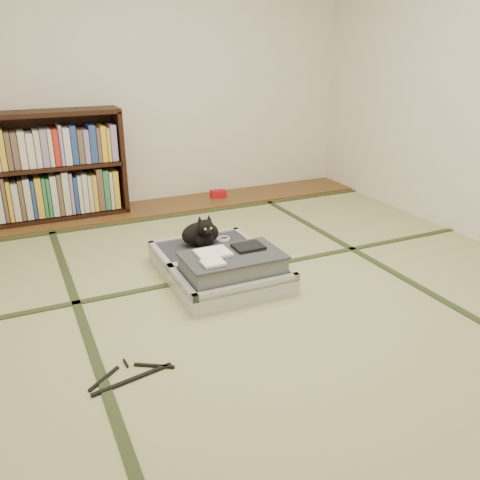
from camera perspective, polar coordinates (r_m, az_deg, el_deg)
name	(u,v)px	position (r m, az deg, el deg)	size (l,w,h in m)	color
floor	(257,299)	(3.09, 1.91, -6.61)	(4.50, 4.50, 0.00)	tan
wood_strip	(161,207)	(4.82, -8.87, 3.72)	(4.00, 0.50, 0.02)	brown
red_item	(218,194)	(5.02, -2.45, 5.21)	(0.15, 0.09, 0.07)	#AC0D17
room_shell	(260,39)	(2.73, 2.31, 21.62)	(4.50, 4.50, 4.50)	white
tatami_borders	(225,268)	(3.49, -1.75, -3.11)	(4.00, 4.50, 0.01)	#2D381E
bookcase	(43,169)	(4.62, -21.26, 7.42)	(1.35, 0.31, 0.92)	black
suitcase	(221,266)	(3.29, -2.15, -2.95)	(0.69, 0.92, 0.27)	#AEADB2
cat	(202,234)	(3.49, -4.33, 0.72)	(0.30, 0.31, 0.25)	black
cable_coil	(224,239)	(3.61, -1.86, 0.13)	(0.10, 0.10, 0.02)	white
hanger	(131,375)	(2.48, -12.14, -14.63)	(0.41, 0.22, 0.01)	black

